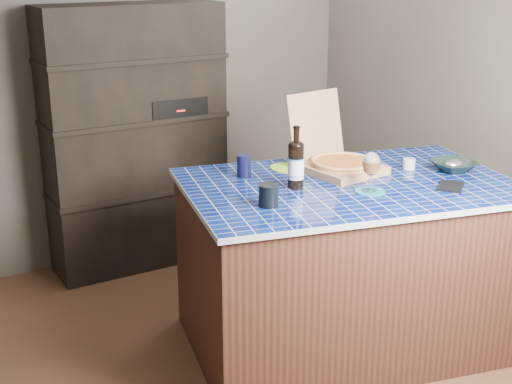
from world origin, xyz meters
TOP-DOWN VIEW (x-y plane):
  - room at (0.00, 0.00)m, footprint 3.50×3.50m
  - shelving_unit at (0.00, 1.53)m, footprint 1.20×0.41m
  - kitchen_island at (0.57, -0.10)m, footprint 1.93×1.46m
  - pizza_box at (0.65, 0.10)m, footprint 0.43×0.50m
  - mead_bottle at (0.28, -0.02)m, footprint 0.09×0.09m
  - teal_trivet at (0.57, -0.27)m, footprint 0.15×0.15m
  - wine_glass at (0.57, -0.27)m, footprint 0.09×0.09m
  - tumbler at (0.01, -0.19)m, footprint 0.10×0.10m
  - dvd_case at (0.98, -0.43)m, footprint 0.21×0.20m
  - bowl at (1.21, -0.21)m, footprint 0.25×0.25m
  - foil_contents at (1.21, -0.21)m, footprint 0.11×0.09m
  - white_jar at (1.02, -0.06)m, footprint 0.07×0.07m
  - navy_cup at (0.14, 0.28)m, footprint 0.08×0.08m
  - green_trivet at (0.44, 0.30)m, footprint 0.20×0.20m

SIDE VIEW (x-z plane):
  - kitchen_island at x=0.57m, z-range 0.00..0.95m
  - shelving_unit at x=0.00m, z-range 0.00..1.80m
  - green_trivet at x=0.44m, z-range 0.95..0.96m
  - teal_trivet at x=0.57m, z-range 0.95..0.96m
  - dvd_case at x=0.98m, z-range 0.95..0.96m
  - bowl at x=1.21m, z-range 0.95..1.01m
  - white_jar at x=1.02m, z-range 0.95..1.01m
  - foil_contents at x=1.21m, z-range 0.96..1.01m
  - tumbler at x=0.01m, z-range 0.95..1.06m
  - pizza_box at x=0.65m, z-range 0.80..1.21m
  - navy_cup at x=0.14m, z-range 0.95..1.07m
  - mead_bottle at x=0.28m, z-range 0.91..1.24m
  - wine_glass at x=0.57m, z-range 0.99..1.19m
  - room at x=0.00m, z-range -0.50..3.00m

